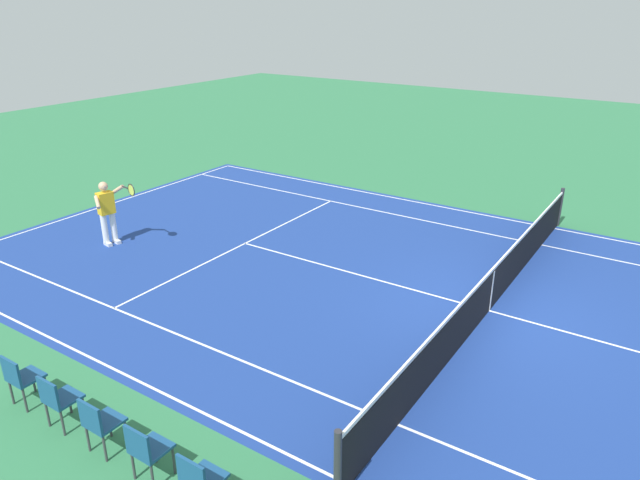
# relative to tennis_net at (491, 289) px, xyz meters

# --- Properties ---
(ground_plane) EXTENTS (60.00, 60.00, 0.00)m
(ground_plane) POSITION_rel_tennis_net_xyz_m (0.00, 0.00, -0.49)
(ground_plane) COLOR #2D7247
(court_slab) EXTENTS (24.20, 11.40, 0.00)m
(court_slab) POSITION_rel_tennis_net_xyz_m (0.00, 0.00, -0.49)
(court_slab) COLOR navy
(court_slab) RESTS_ON ground_plane
(court_line_markings) EXTENTS (23.85, 11.05, 0.01)m
(court_line_markings) POSITION_rel_tennis_net_xyz_m (0.00, 0.00, -0.49)
(court_line_markings) COLOR white
(court_line_markings) RESTS_ON ground_plane
(tennis_net) EXTENTS (0.10, 11.70, 1.08)m
(tennis_net) POSITION_rel_tennis_net_xyz_m (0.00, 0.00, 0.00)
(tennis_net) COLOR #2D2D33
(tennis_net) RESTS_ON ground_plane
(tennis_player_near) EXTENTS (1.15, 0.76, 1.70)m
(tennis_player_near) POSITION_rel_tennis_net_xyz_m (9.24, 1.90, 0.44)
(tennis_player_near) COLOR white
(tennis_player_near) RESTS_ON ground_plane
(tennis_ball) EXTENTS (0.07, 0.07, 0.07)m
(tennis_ball) POSITION_rel_tennis_net_xyz_m (0.08, -1.68, -0.46)
(tennis_ball) COLOR #CCE01E
(tennis_ball) RESTS_ON ground_plane
(spectator_chair_3) EXTENTS (0.44, 0.44, 0.88)m
(spectator_chair_3) POSITION_rel_tennis_net_xyz_m (1.29, 6.86, 0.03)
(spectator_chair_3) COLOR #38383D
(spectator_chair_3) RESTS_ON ground_plane
(spectator_chair_4) EXTENTS (0.44, 0.44, 0.88)m
(spectator_chair_4) POSITION_rel_tennis_net_xyz_m (2.22, 6.86, 0.03)
(spectator_chair_4) COLOR #38383D
(spectator_chair_4) RESTS_ON ground_plane
(spectator_chair_5) EXTENTS (0.44, 0.44, 0.88)m
(spectator_chair_5) POSITION_rel_tennis_net_xyz_m (3.15, 6.86, 0.03)
(spectator_chair_5) COLOR #38383D
(spectator_chair_5) RESTS_ON ground_plane
(spectator_chair_6) EXTENTS (0.44, 0.44, 0.88)m
(spectator_chair_6) POSITION_rel_tennis_net_xyz_m (4.08, 6.86, 0.03)
(spectator_chair_6) COLOR #38383D
(spectator_chair_6) RESTS_ON ground_plane
(spectator_chair_7) EXTENTS (0.44, 0.44, 0.88)m
(spectator_chair_7) POSITION_rel_tennis_net_xyz_m (5.01, 6.86, 0.03)
(spectator_chair_7) COLOR #38383D
(spectator_chair_7) RESTS_ON ground_plane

